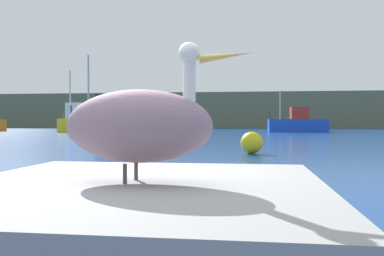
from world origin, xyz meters
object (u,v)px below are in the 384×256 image
object	(u,v)px
fishing_boat_yellow	(81,122)
mooring_buoy	(252,143)
pelican	(139,125)
fishing_boat_blue	(298,123)
fishing_boat_white	(115,122)

from	to	relation	value
fishing_boat_yellow	mooring_buoy	world-z (taller)	fishing_boat_yellow
pelican	fishing_boat_blue	bearing A→B (deg)	89.55
fishing_boat_blue	mooring_buoy	distance (m)	28.59
fishing_boat_white	pelican	bearing A→B (deg)	89.23
fishing_boat_blue	fishing_boat_white	xyz separation A→B (m)	(-13.52, -14.50, 0.15)
fishing_boat_yellow	mooring_buoy	size ratio (longest dim) A/B	8.11
fishing_boat_blue	fishing_boat_yellow	distance (m)	20.52
fishing_boat_yellow	fishing_boat_white	world-z (taller)	fishing_boat_yellow
pelican	mooring_buoy	bearing A→B (deg)	92.80
fishing_boat_yellow	fishing_boat_white	bearing A→B (deg)	141.65
fishing_boat_blue	mooring_buoy	bearing A→B (deg)	77.85
mooring_buoy	fishing_boat_white	bearing A→B (deg)	123.33
fishing_boat_blue	fishing_boat_white	world-z (taller)	fishing_boat_white
fishing_boat_white	mooring_buoy	xyz separation A→B (m)	(9.03, -13.73, -0.64)
pelican	fishing_boat_white	world-z (taller)	fishing_boat_white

